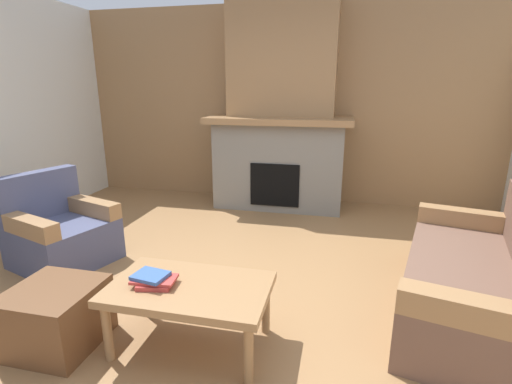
% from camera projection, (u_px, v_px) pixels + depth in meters
% --- Properties ---
extents(ground, '(9.00, 9.00, 0.00)m').
position_uv_depth(ground, '(223.00, 305.00, 2.90)').
color(ground, olive).
extents(wall_back_wood_panel, '(6.00, 0.12, 2.70)m').
position_uv_depth(wall_back_wood_panel, '(285.00, 106.00, 5.35)').
color(wall_back_wood_panel, '#997047').
rests_on(wall_back_wood_panel, ground).
extents(fireplace, '(1.90, 0.82, 2.70)m').
position_uv_depth(fireplace, '(281.00, 121.00, 5.04)').
color(fireplace, gray).
rests_on(fireplace, ground).
extents(couch, '(1.24, 1.95, 0.85)m').
position_uv_depth(couch, '(479.00, 279.00, 2.70)').
color(couch, brown).
rests_on(couch, ground).
extents(armchair, '(0.95, 0.95, 0.85)m').
position_uv_depth(armchair, '(60.00, 233.00, 3.54)').
color(armchair, '#474C6B').
rests_on(armchair, ground).
extents(coffee_table, '(1.00, 0.60, 0.43)m').
position_uv_depth(coffee_table, '(190.00, 293.00, 2.35)').
color(coffee_table, '#997047').
rests_on(coffee_table, ground).
extents(ottoman, '(0.52, 0.52, 0.40)m').
position_uv_depth(ottoman, '(56.00, 316.00, 2.42)').
color(ottoman, brown).
rests_on(ottoman, ground).
extents(book_stack_near_edge, '(0.28, 0.21, 0.07)m').
position_uv_depth(book_stack_near_edge, '(154.00, 280.00, 2.34)').
color(book_stack_near_edge, '#B23833').
rests_on(book_stack_near_edge, coffee_table).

